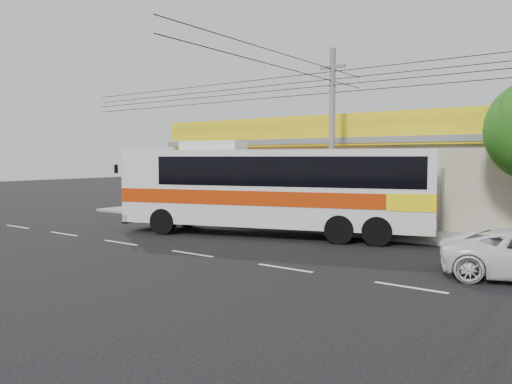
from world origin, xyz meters
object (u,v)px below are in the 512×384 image
coach_bus (277,185)px  utility_pole (332,81)px  motorbike_red (162,205)px  motorbike_dark (198,207)px

coach_bus → utility_pole: 5.58m
motorbike_red → motorbike_dark: bearing=-104.1°
coach_bus → utility_pole: (1.34, 2.58, 4.77)m
coach_bus → motorbike_red: coach_bus is taller
coach_bus → motorbike_dark: bearing=146.4°
motorbike_dark → coach_bus: bearing=-93.4°
motorbike_red → utility_pole: (10.74, 0.70, 6.33)m
coach_bus → motorbike_dark: coach_bus is taller
motorbike_red → utility_pole: size_ratio=0.06×
coach_bus → motorbike_dark: size_ratio=7.05×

